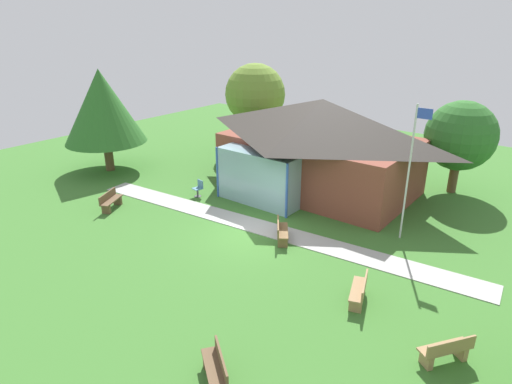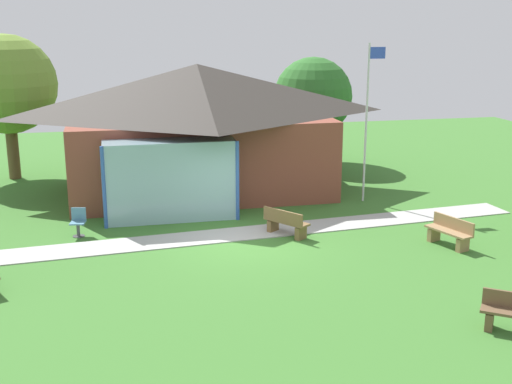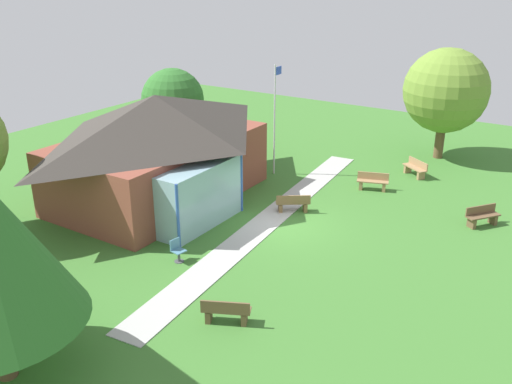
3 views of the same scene
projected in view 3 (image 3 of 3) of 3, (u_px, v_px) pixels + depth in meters
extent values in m
plane|color=#3D752D|center=(282.00, 224.00, 23.74)|extent=(44.00, 44.00, 0.00)
cube|color=brown|center=(159.00, 167.00, 26.03)|extent=(9.48, 5.86, 2.94)
pyramid|color=#38332D|center=(156.00, 116.00, 25.12)|extent=(10.48, 6.86, 1.91)
cube|color=#8CB2BF|center=(200.00, 196.00, 23.20)|extent=(4.27, 1.20, 2.64)
cylinder|color=#3359B2|center=(178.00, 217.00, 21.23)|extent=(0.12, 0.12, 2.64)
cylinder|color=#3359B2|center=(241.00, 183.00, 24.56)|extent=(0.12, 0.12, 2.64)
cube|color=#ADADA8|center=(268.00, 220.00, 24.09)|extent=(18.98, 3.02, 0.03)
cylinder|color=silver|center=(274.00, 121.00, 28.49)|extent=(0.08, 0.08, 5.66)
cube|color=blue|center=(278.00, 71.00, 27.80)|extent=(0.60, 0.02, 0.40)
cube|color=brown|center=(226.00, 309.00, 17.05)|extent=(1.05, 1.54, 0.06)
cube|color=brown|center=(209.00, 315.00, 17.21)|extent=(0.43, 0.32, 0.39)
cube|color=brown|center=(244.00, 318.00, 17.09)|extent=(0.43, 0.32, 0.39)
cube|color=brown|center=(225.00, 307.00, 16.80)|extent=(0.71, 1.37, 0.36)
cube|color=#9E7A51|center=(415.00, 168.00, 29.04)|extent=(1.22, 1.48, 0.06)
cube|color=#9E7A51|center=(421.00, 176.00, 28.66)|extent=(0.42, 0.36, 0.39)
cube|color=#9E7A51|center=(408.00, 169.00, 29.60)|extent=(0.42, 0.36, 0.39)
cube|color=#9E7A51|center=(418.00, 163.00, 29.03)|extent=(0.91, 1.27, 0.36)
cube|color=brown|center=(293.00, 202.00, 24.80)|extent=(1.23, 1.47, 0.06)
cube|color=brown|center=(280.00, 208.00, 24.87)|extent=(0.42, 0.36, 0.39)
cube|color=brown|center=(305.00, 207.00, 24.92)|extent=(0.42, 0.36, 0.39)
cube|color=brown|center=(293.00, 199.00, 24.54)|extent=(0.92, 1.25, 0.36)
cube|color=#9E7A51|center=(373.00, 181.00, 27.20)|extent=(0.91, 1.56, 0.06)
cube|color=#9E7A51|center=(384.00, 187.00, 27.17)|extent=(0.43, 0.28, 0.39)
cube|color=#9E7A51|center=(361.00, 185.00, 27.41)|extent=(0.43, 0.28, 0.39)
cube|color=#9E7A51|center=(373.00, 176.00, 27.29)|extent=(0.55, 1.44, 0.36)
cube|color=brown|center=(483.00, 216.00, 23.44)|extent=(1.47, 1.25, 0.06)
cube|color=brown|center=(493.00, 219.00, 23.72)|extent=(0.37, 0.42, 0.39)
cube|color=brown|center=(472.00, 223.00, 23.36)|extent=(0.37, 0.42, 0.39)
cube|color=brown|center=(481.00, 210.00, 23.53)|extent=(1.24, 0.94, 0.36)
cube|color=teal|center=(179.00, 251.00, 20.58)|extent=(0.51, 0.51, 0.04)
cube|color=teal|center=(175.00, 244.00, 20.63)|extent=(0.44, 0.11, 0.40)
cylinder|color=#4C4C51|center=(179.00, 256.00, 20.67)|extent=(0.10, 0.10, 0.42)
cylinder|color=#4C4C51|center=(179.00, 261.00, 20.74)|extent=(0.36, 0.36, 0.02)
cylinder|color=brown|center=(3.00, 348.00, 14.65)|extent=(0.52, 0.52, 1.76)
cylinder|color=brown|center=(440.00, 140.00, 31.64)|extent=(0.51, 0.51, 2.10)
sphere|color=olive|center=(446.00, 91.00, 30.60)|extent=(4.60, 4.60, 4.60)
cylinder|color=brown|center=(175.00, 137.00, 32.80)|extent=(0.46, 0.46, 1.72)
sphere|color=#2D6B28|center=(173.00, 100.00, 31.98)|extent=(3.56, 3.56, 3.56)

